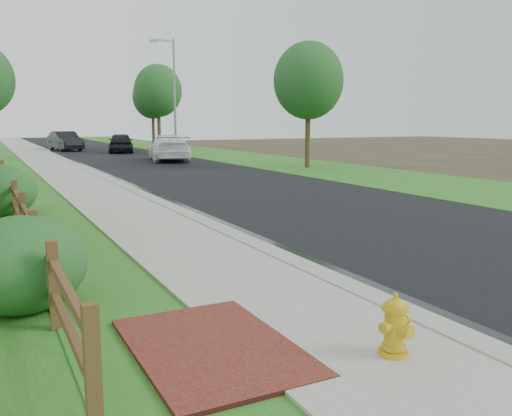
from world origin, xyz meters
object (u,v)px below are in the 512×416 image
ranch_fence (19,208)px  fire_hydrant (395,327)px  streetlight (173,90)px  white_suv (169,148)px  dark_car_mid (121,143)px

ranch_fence → fire_hydrant: size_ratio=26.04×
ranch_fence → streetlight: size_ratio=2.05×
ranch_fence → white_suv: white_suv is taller
fire_hydrant → streetlight: size_ratio=0.08×
white_suv → dark_car_mid: 10.11m
ranch_fence → fire_hydrant: 8.96m
fire_hydrant → white_suv: 29.13m
ranch_fence → streetlight: 29.00m
fire_hydrant → white_suv: white_suv is taller
fire_hydrant → white_suv: bearing=76.5°
fire_hydrant → dark_car_mid: 38.91m
ranch_fence → dark_car_mid: dark_car_mid is taller
ranch_fence → fire_hydrant: (2.97, -8.45, -0.22)m
fire_hydrant → streetlight: streetlight is taller
fire_hydrant → ranch_fence: bearing=109.4°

